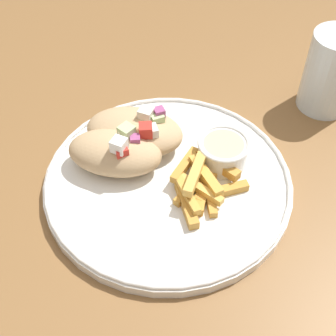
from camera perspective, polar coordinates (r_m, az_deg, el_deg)
table at (r=0.64m, az=2.15°, el=-7.72°), size 1.43×1.43×0.74m
plate at (r=0.59m, az=0.00°, el=-1.56°), size 0.31×0.31×0.02m
pita_sandwich_near at (r=0.59m, az=-6.43°, el=1.92°), size 0.14×0.12×0.06m
pita_sandwich_far at (r=0.62m, az=-4.01°, el=4.50°), size 0.15×0.13×0.06m
fries_pile at (r=0.57m, az=4.34°, el=-1.86°), size 0.09×0.11×0.03m
sauce_ramekin at (r=0.60m, az=6.35°, el=2.28°), size 0.07×0.07×0.04m
water_glass at (r=0.72m, az=19.18°, el=10.61°), size 0.08×0.08×0.12m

